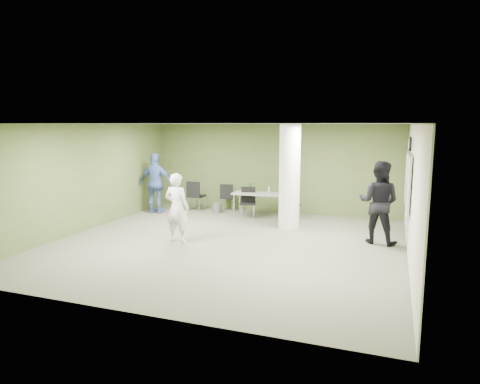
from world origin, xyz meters
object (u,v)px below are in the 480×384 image
at_px(woman_white, 177,208).
at_px(man_blue, 156,183).
at_px(chair_back_left, 195,193).
at_px(folding_table, 259,194).
at_px(man_black, 379,202).

relative_size(woman_white, man_blue, 0.87).
bearing_deg(chair_back_left, woman_white, 111.79).
height_order(folding_table, man_blue, man_blue).
xyz_separation_m(woman_white, man_blue, (-2.22, 2.78, 0.12)).
bearing_deg(woman_white, man_blue, -49.63).
distance_m(chair_back_left, woman_white, 3.70).
bearing_deg(folding_table, man_blue, -172.31).
relative_size(chair_back_left, man_blue, 0.52).
height_order(man_black, man_blue, man_black).
distance_m(chair_back_left, man_blue, 1.29).
bearing_deg(folding_table, chair_back_left, 173.70).
bearing_deg(woman_white, folding_table, -105.14).
bearing_deg(folding_table, man_black, -28.61).
height_order(folding_table, woman_white, woman_white).
distance_m(woman_white, man_blue, 3.56).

